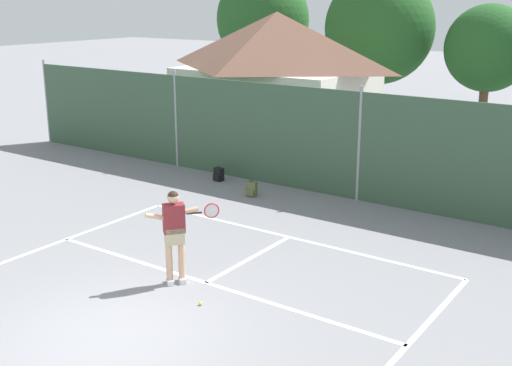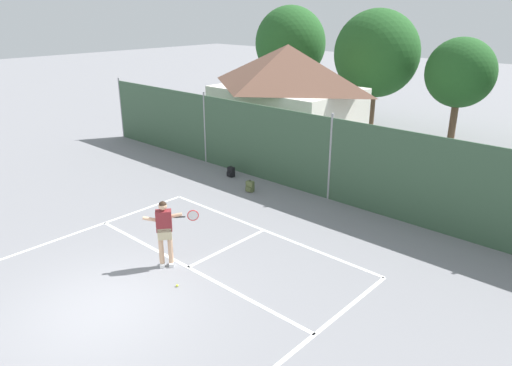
{
  "view_description": "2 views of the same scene",
  "coord_description": "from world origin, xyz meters",
  "px_view_note": "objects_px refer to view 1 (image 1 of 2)",
  "views": [
    {
      "loc": [
        7.33,
        -6.35,
        5.3
      ],
      "look_at": [
        -0.42,
        4.78,
        1.4
      ],
      "focal_mm": 45.19,
      "sensor_mm": 36.0,
      "label": 1
    },
    {
      "loc": [
        8.75,
        -4.47,
        6.46
      ],
      "look_at": [
        -0.62,
        5.83,
        1.31
      ],
      "focal_mm": 33.39,
      "sensor_mm": 36.0,
      "label": 2
    }
  ],
  "objects_px": {
    "backpack_black": "(219,175)",
    "backpack_olive": "(251,189)",
    "tennis_ball": "(201,304)",
    "tennis_player": "(175,229)"
  },
  "relations": [
    {
      "from": "backpack_black",
      "to": "tennis_ball",
      "type": "bearing_deg",
      "value": -54.21
    },
    {
      "from": "tennis_player",
      "to": "backpack_black",
      "type": "xyz_separation_m",
      "value": [
        -3.79,
        6.16,
        -0.92
      ]
    },
    {
      "from": "backpack_black",
      "to": "backpack_olive",
      "type": "bearing_deg",
      "value": -22.41
    },
    {
      "from": "backpack_olive",
      "to": "tennis_ball",
      "type": "bearing_deg",
      "value": -62.6
    },
    {
      "from": "tennis_ball",
      "to": "backpack_olive",
      "type": "relative_size",
      "value": 0.14
    },
    {
      "from": "tennis_ball",
      "to": "backpack_olive",
      "type": "distance_m",
      "value": 6.68
    },
    {
      "from": "tennis_ball",
      "to": "backpack_olive",
      "type": "bearing_deg",
      "value": 117.4
    },
    {
      "from": "tennis_ball",
      "to": "backpack_black",
      "type": "relative_size",
      "value": 0.14
    },
    {
      "from": "tennis_player",
      "to": "backpack_black",
      "type": "relative_size",
      "value": 4.01
    },
    {
      "from": "tennis_player",
      "to": "tennis_ball",
      "type": "distance_m",
      "value": 1.54
    }
  ]
}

